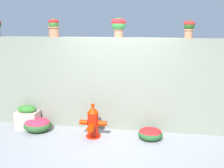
{
  "coord_description": "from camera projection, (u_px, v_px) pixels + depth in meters",
  "views": [
    {
      "loc": [
        0.71,
        -4.69,
        2.46
      ],
      "look_at": [
        -0.15,
        0.8,
        1.09
      ],
      "focal_mm": 41.25,
      "sensor_mm": 36.0,
      "label": 1
    }
  ],
  "objects": [
    {
      "name": "fire_hydrant",
      "position": [
        93.0,
        123.0,
        5.52
      ],
      "size": [
        0.59,
        0.47,
        0.75
      ],
      "color": "red",
      "rests_on": "ground"
    },
    {
      "name": "ground_plane",
      "position": [
        113.0,
        146.0,
        5.19
      ],
      "size": [
        24.0,
        24.0,
        0.0
      ],
      "primitive_type": "plane",
      "color": "gray"
    },
    {
      "name": "flower_bush_right",
      "position": [
        37.0,
        124.0,
        5.88
      ],
      "size": [
        0.63,
        0.56,
        0.3
      ],
      "color": "#2B5427",
      "rests_on": "ground"
    },
    {
      "name": "potted_plant_1",
      "position": [
        54.0,
        27.0,
        5.81
      ],
      "size": [
        0.27,
        0.27,
        0.41
      ],
      "color": "#B07251",
      "rests_on": "stone_wall"
    },
    {
      "name": "potted_plant_3",
      "position": [
        189.0,
        27.0,
        5.38
      ],
      "size": [
        0.24,
        0.24,
        0.38
      ],
      "color": "#B37751",
      "rests_on": "stone_wall"
    },
    {
      "name": "flower_bush_left",
      "position": [
        150.0,
        133.0,
        5.47
      ],
      "size": [
        0.52,
        0.47,
        0.25
      ],
      "color": "#26562B",
      "rests_on": "ground"
    },
    {
      "name": "planter_box",
      "position": [
        28.0,
        117.0,
        6.03
      ],
      "size": [
        0.52,
        0.34,
        0.55
      ],
      "color": "#B7A095",
      "rests_on": "ground"
    },
    {
      "name": "potted_plant_2",
      "position": [
        119.0,
        25.0,
        5.63
      ],
      "size": [
        0.32,
        0.32,
        0.43
      ],
      "color": "#C27153",
      "rests_on": "stone_wall"
    },
    {
      "name": "stone_wall",
      "position": [
        120.0,
        84.0,
        5.9
      ],
      "size": [
        6.72,
        0.36,
        2.1
      ],
      "primitive_type": "cube",
      "color": "gray",
      "rests_on": "ground"
    }
  ]
}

